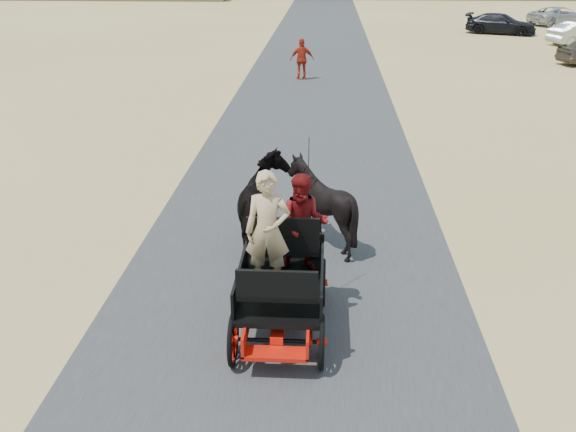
# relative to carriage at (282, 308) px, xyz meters

# --- Properties ---
(ground) EXTENTS (140.00, 140.00, 0.00)m
(ground) POSITION_rel_carriage_xyz_m (0.04, 2.38, -0.36)
(ground) COLOR tan
(road) EXTENTS (6.00, 140.00, 0.01)m
(road) POSITION_rel_carriage_xyz_m (0.04, 2.38, -0.35)
(road) COLOR #38383A
(road) RESTS_ON ground
(carriage) EXTENTS (1.30, 2.40, 0.72)m
(carriage) POSITION_rel_carriage_xyz_m (0.00, 0.00, 0.00)
(carriage) COLOR black
(carriage) RESTS_ON ground
(horse_left) EXTENTS (0.91, 2.01, 1.70)m
(horse_left) POSITION_rel_carriage_xyz_m (-0.55, 3.00, 0.49)
(horse_left) COLOR black
(horse_left) RESTS_ON ground
(horse_right) EXTENTS (1.37, 1.54, 1.70)m
(horse_right) POSITION_rel_carriage_xyz_m (0.55, 3.00, 0.49)
(horse_right) COLOR black
(horse_right) RESTS_ON ground
(driver_man) EXTENTS (0.66, 0.43, 1.80)m
(driver_man) POSITION_rel_carriage_xyz_m (-0.20, 0.05, 1.26)
(driver_man) COLOR tan
(driver_man) RESTS_ON carriage
(passenger_woman) EXTENTS (0.77, 0.60, 1.58)m
(passenger_woman) POSITION_rel_carriage_xyz_m (0.30, 0.60, 1.15)
(passenger_woman) COLOR #660C0F
(passenger_woman) RESTS_ON carriage
(pedestrian) EXTENTS (1.07, 0.59, 1.73)m
(pedestrian) POSITION_rel_carriage_xyz_m (-0.49, 19.45, 0.50)
(pedestrian) COLOR #AB2413
(pedestrian) RESTS_ON ground
(car_c) EXTENTS (4.74, 3.26, 1.27)m
(car_c) POSITION_rel_carriage_xyz_m (11.70, 35.24, 0.28)
(car_c) COLOR black
(car_c) RESTS_ON ground
(car_d) EXTENTS (5.05, 3.83, 1.27)m
(car_d) POSITION_rel_carriage_xyz_m (17.07, 40.35, 0.28)
(car_d) COLOR #B2B2B7
(car_d) RESTS_ON ground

